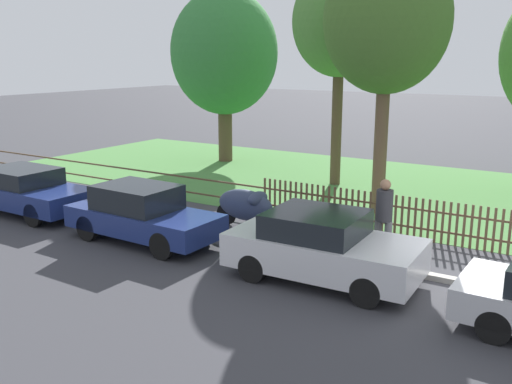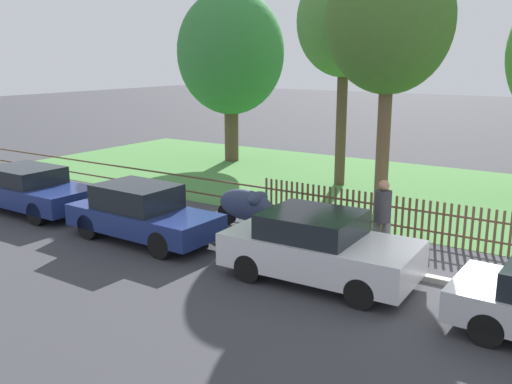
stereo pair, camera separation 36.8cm
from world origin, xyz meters
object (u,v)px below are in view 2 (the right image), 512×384
object	(u,v)px
parked_car_navy_estate	(318,247)
tree_nearest_kerb	(231,53)
parked_car_silver_hatchback	(29,189)
tree_mid_park	(389,21)
tree_behind_motorcycle	(345,23)
covered_motorcycle	(247,205)
parked_car_black_saloon	(142,213)
pedestrian_by_lamp	(382,215)

from	to	relation	value
parked_car_navy_estate	tree_nearest_kerb	size ratio (longest dim) A/B	0.54
parked_car_silver_hatchback	tree_nearest_kerb	distance (m)	10.95
parked_car_silver_hatchback	tree_mid_park	bearing A→B (deg)	32.91
tree_behind_motorcycle	tree_mid_park	bearing A→B (deg)	-46.97
parked_car_navy_estate	tree_mid_park	distance (m)	7.39
tree_mid_park	parked_car_silver_hatchback	bearing A→B (deg)	-147.63
covered_motorcycle	tree_nearest_kerb	distance (m)	11.05
parked_car_black_saloon	tree_behind_motorcycle	xyz separation A→B (m)	(1.35, 8.57, 4.91)
parked_car_black_saloon	tree_mid_park	xyz separation A→B (m)	(4.03, 5.71, 4.73)
tree_behind_motorcycle	pedestrian_by_lamp	distance (m)	9.06
parked_car_silver_hatchback	pedestrian_by_lamp	distance (m)	10.43
covered_motorcycle	parked_car_navy_estate	bearing A→B (deg)	-31.51
tree_behind_motorcycle	parked_car_silver_hatchback	bearing A→B (deg)	-125.92
parked_car_silver_hatchback	covered_motorcycle	bearing A→B (deg)	18.88
parked_car_silver_hatchback	tree_nearest_kerb	xyz separation A→B (m)	(0.02, 10.21, 3.96)
parked_car_navy_estate	covered_motorcycle	size ratio (longest dim) A/B	2.11
parked_car_silver_hatchback	tree_mid_park	xyz separation A→B (m)	(8.77, 5.56, 4.76)
parked_car_navy_estate	tree_mid_park	xyz separation A→B (m)	(-0.87, 5.62, 4.73)
parked_car_black_saloon	covered_motorcycle	world-z (taller)	parked_car_black_saloon
tree_behind_motorcycle	parked_car_black_saloon	bearing A→B (deg)	-98.98
parked_car_black_saloon	tree_mid_park	size ratio (longest dim) A/B	0.54
tree_behind_motorcycle	tree_mid_park	world-z (taller)	tree_behind_motorcycle
parked_car_navy_estate	pedestrian_by_lamp	world-z (taller)	pedestrian_by_lamp
parked_car_silver_hatchback	pedestrian_by_lamp	world-z (taller)	pedestrian_by_lamp
covered_motorcycle	tree_nearest_kerb	bearing A→B (deg)	130.41
tree_mid_park	tree_behind_motorcycle	bearing A→B (deg)	133.03
parked_car_black_saloon	tree_mid_park	world-z (taller)	tree_mid_park
tree_mid_park	pedestrian_by_lamp	distance (m)	5.97
parked_car_silver_hatchback	pedestrian_by_lamp	xyz separation A→B (m)	(10.27, 1.81, 0.36)
covered_motorcycle	tree_mid_park	distance (m)	6.37
parked_car_silver_hatchback	tree_nearest_kerb	world-z (taller)	tree_nearest_kerb
parked_car_silver_hatchback	parked_car_black_saloon	distance (m)	4.75
parked_car_navy_estate	pedestrian_by_lamp	xyz separation A→B (m)	(0.63, 1.87, 0.33)
parked_car_black_saloon	pedestrian_by_lamp	distance (m)	5.87
tree_mid_park	pedestrian_by_lamp	size ratio (longest dim) A/B	4.04
parked_car_black_saloon	pedestrian_by_lamp	size ratio (longest dim) A/B	2.19
tree_mid_park	covered_motorcycle	bearing A→B (deg)	-124.75
parked_car_navy_estate	tree_behind_motorcycle	bearing A→B (deg)	110.78
covered_motorcycle	pedestrian_by_lamp	bearing A→B (deg)	-2.28
tree_nearest_kerb	tree_behind_motorcycle	world-z (taller)	tree_behind_motorcycle
covered_motorcycle	tree_behind_motorcycle	size ratio (longest dim) A/B	0.25
parked_car_silver_hatchback	covered_motorcycle	xyz separation A→B (m)	(6.38, 2.12, -0.04)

